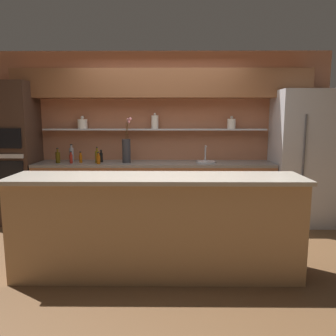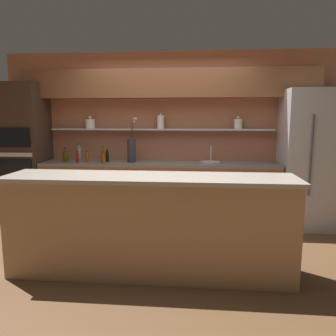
{
  "view_description": "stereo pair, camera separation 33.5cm",
  "coord_description": "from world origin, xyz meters",
  "px_view_note": "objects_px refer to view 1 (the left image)",
  "views": [
    {
      "loc": [
        0.14,
        -3.66,
        1.59
      ],
      "look_at": [
        0.11,
        0.38,
        0.97
      ],
      "focal_mm": 35.0,
      "sensor_mm": 36.0,
      "label": 1
    },
    {
      "loc": [
        0.48,
        -3.64,
        1.59
      ],
      "look_at": [
        0.11,
        0.38,
        0.97
      ],
      "focal_mm": 35.0,
      "sensor_mm": 36.0,
      "label": 2
    }
  ],
  "objects_px": {
    "bottle_spirit_0": "(72,154)",
    "flower_vase": "(126,150)",
    "bottle_sauce_5": "(71,158)",
    "sink_fixture": "(206,161)",
    "bottle_sauce_2": "(81,158)",
    "bottle_sauce_1": "(101,157)",
    "oven_tower": "(12,153)",
    "bottle_oil_3": "(58,157)",
    "bottle_oil_6": "(97,157)",
    "bottle_sauce_4": "(98,159)",
    "refrigerator": "(305,158)"
  },
  "relations": [
    {
      "from": "flower_vase",
      "to": "refrigerator",
      "type": "bearing_deg",
      "value": -0.17
    },
    {
      "from": "bottle_sauce_1",
      "to": "refrigerator",
      "type": "bearing_deg",
      "value": -1.11
    },
    {
      "from": "sink_fixture",
      "to": "bottle_sauce_4",
      "type": "height_order",
      "value": "sink_fixture"
    },
    {
      "from": "refrigerator",
      "to": "bottle_sauce_4",
      "type": "distance_m",
      "value": 3.06
    },
    {
      "from": "refrigerator",
      "to": "bottle_sauce_2",
      "type": "xyz_separation_m",
      "value": [
        -3.35,
        -0.01,
        -0.0
      ]
    },
    {
      "from": "bottle_sauce_1",
      "to": "bottle_sauce_5",
      "type": "distance_m",
      "value": 0.44
    },
    {
      "from": "bottle_oil_6",
      "to": "oven_tower",
      "type": "bearing_deg",
      "value": 176.0
    },
    {
      "from": "flower_vase",
      "to": "bottle_sauce_1",
      "type": "xyz_separation_m",
      "value": [
        -0.39,
        0.05,
        -0.12
      ]
    },
    {
      "from": "bottle_sauce_4",
      "to": "bottle_oil_6",
      "type": "height_order",
      "value": "bottle_oil_6"
    },
    {
      "from": "oven_tower",
      "to": "bottle_sauce_1",
      "type": "distance_m",
      "value": 1.34
    },
    {
      "from": "bottle_sauce_2",
      "to": "bottle_sauce_5",
      "type": "distance_m",
      "value": 0.14
    },
    {
      "from": "bottle_sauce_4",
      "to": "bottle_sauce_5",
      "type": "height_order",
      "value": "bottle_sauce_5"
    },
    {
      "from": "oven_tower",
      "to": "bottle_oil_3",
      "type": "distance_m",
      "value": 0.72
    },
    {
      "from": "bottle_sauce_5",
      "to": "bottle_spirit_0",
      "type": "bearing_deg",
      "value": 103.73
    },
    {
      "from": "oven_tower",
      "to": "bottle_sauce_4",
      "type": "distance_m",
      "value": 1.35
    },
    {
      "from": "refrigerator",
      "to": "bottle_sauce_2",
      "type": "distance_m",
      "value": 3.35
    },
    {
      "from": "flower_vase",
      "to": "bottle_sauce_5",
      "type": "xyz_separation_m",
      "value": [
        -0.81,
        -0.08,
        -0.12
      ]
    },
    {
      "from": "bottle_oil_3",
      "to": "oven_tower",
      "type": "bearing_deg",
      "value": 173.72
    },
    {
      "from": "bottle_sauce_1",
      "to": "bottle_sauce_5",
      "type": "xyz_separation_m",
      "value": [
        -0.42,
        -0.14,
        -0.0
      ]
    },
    {
      "from": "bottle_sauce_5",
      "to": "oven_tower",
      "type": "bearing_deg",
      "value": 173.02
    },
    {
      "from": "refrigerator",
      "to": "bottle_sauce_1",
      "type": "height_order",
      "value": "refrigerator"
    },
    {
      "from": "refrigerator",
      "to": "bottle_oil_3",
      "type": "bearing_deg",
      "value": -179.35
    },
    {
      "from": "bottle_oil_3",
      "to": "bottle_sauce_5",
      "type": "distance_m",
      "value": 0.21
    },
    {
      "from": "oven_tower",
      "to": "bottle_sauce_2",
      "type": "relative_size",
      "value": 12.54
    },
    {
      "from": "flower_vase",
      "to": "bottle_sauce_1",
      "type": "relative_size",
      "value": 3.56
    },
    {
      "from": "bottle_spirit_0",
      "to": "flower_vase",
      "type": "bearing_deg",
      "value": -6.74
    },
    {
      "from": "flower_vase",
      "to": "bottle_oil_3",
      "type": "distance_m",
      "value": 1.03
    },
    {
      "from": "flower_vase",
      "to": "bottle_spirit_0",
      "type": "height_order",
      "value": "flower_vase"
    },
    {
      "from": "bottle_oil_3",
      "to": "bottle_sauce_4",
      "type": "height_order",
      "value": "bottle_oil_3"
    },
    {
      "from": "sink_fixture",
      "to": "bottle_sauce_2",
      "type": "distance_m",
      "value": 1.88
    },
    {
      "from": "refrigerator",
      "to": "bottle_spirit_0",
      "type": "height_order",
      "value": "refrigerator"
    },
    {
      "from": "bottle_sauce_2",
      "to": "bottle_oil_3",
      "type": "relative_size",
      "value": 0.74
    },
    {
      "from": "flower_vase",
      "to": "bottle_oil_6",
      "type": "xyz_separation_m",
      "value": [
        -0.43,
        -0.06,
        -0.1
      ]
    },
    {
      "from": "sink_fixture",
      "to": "bottle_oil_6",
      "type": "height_order",
      "value": "sink_fixture"
    },
    {
      "from": "sink_fixture",
      "to": "bottle_sauce_1",
      "type": "xyz_separation_m",
      "value": [
        -1.59,
        0.01,
        0.06
      ]
    },
    {
      "from": "sink_fixture",
      "to": "bottle_sauce_1",
      "type": "relative_size",
      "value": 1.58
    },
    {
      "from": "bottle_sauce_1",
      "to": "bottle_oil_3",
      "type": "distance_m",
      "value": 0.63
    },
    {
      "from": "refrigerator",
      "to": "bottle_sauce_5",
      "type": "relative_size",
      "value": 11.08
    },
    {
      "from": "bottle_sauce_5",
      "to": "bottle_sauce_2",
      "type": "bearing_deg",
      "value": 26.61
    },
    {
      "from": "sink_fixture",
      "to": "bottle_sauce_4",
      "type": "distance_m",
      "value": 1.6
    },
    {
      "from": "bottle_spirit_0",
      "to": "bottle_sauce_5",
      "type": "distance_m",
      "value": 0.19
    },
    {
      "from": "bottle_oil_6",
      "to": "bottle_sauce_2",
      "type": "bearing_deg",
      "value": 170.88
    },
    {
      "from": "bottle_oil_6",
      "to": "bottle_spirit_0",
      "type": "bearing_deg",
      "value": 159.12
    },
    {
      "from": "oven_tower",
      "to": "bottle_sauce_2",
      "type": "height_order",
      "value": "oven_tower"
    },
    {
      "from": "bottle_sauce_5",
      "to": "bottle_oil_6",
      "type": "bearing_deg",
      "value": 3.16
    },
    {
      "from": "sink_fixture",
      "to": "bottle_sauce_1",
      "type": "distance_m",
      "value": 1.59
    },
    {
      "from": "flower_vase",
      "to": "bottle_oil_3",
      "type": "xyz_separation_m",
      "value": [
        -1.02,
        -0.05,
        -0.11
      ]
    },
    {
      "from": "sink_fixture",
      "to": "bottle_spirit_0",
      "type": "xyz_separation_m",
      "value": [
        -2.05,
        0.06,
        0.09
      ]
    },
    {
      "from": "refrigerator",
      "to": "sink_fixture",
      "type": "bearing_deg",
      "value": 178.1
    },
    {
      "from": "bottle_spirit_0",
      "to": "bottle_oil_3",
      "type": "bearing_deg",
      "value": -136.67
    }
  ]
}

